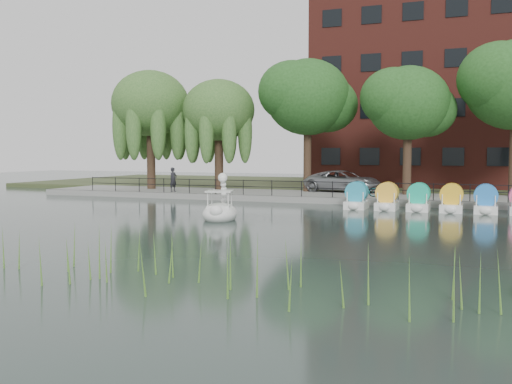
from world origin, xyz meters
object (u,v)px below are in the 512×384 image
Objects in this scene: swan_boat at (220,210)px; pedestrian at (173,178)px; bicycle at (383,189)px; minivan at (343,180)px.

pedestrian is at bearing 112.80° from swan_boat.
minivan is at bearing 31.84° from bicycle.
swan_boat is (-2.50, -15.34, -0.79)m from minivan.
pedestrian is (-14.61, -0.59, 0.49)m from bicycle.
minivan is 12.07m from pedestrian.
minivan is at bearing 65.10° from swan_boat.
swan_boat is at bearing -178.46° from minivan.
swan_boat reaches higher than minivan.
pedestrian reaches higher than swan_boat.
pedestrian is (-11.29, -4.27, 0.12)m from minivan.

